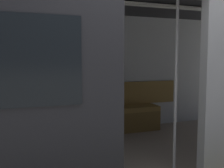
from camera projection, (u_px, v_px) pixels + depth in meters
train_car at (116, 48)px, 3.78m from camera, size 6.40×2.76×2.34m
bench_seat at (98, 115)px, 4.88m from camera, size 2.42×0.44×0.47m
person_seated at (87, 98)px, 4.72m from camera, size 0.55×0.69×1.20m
handbag at (64, 106)px, 4.71m from camera, size 0.26×0.15×0.17m
book at (107, 107)px, 4.95m from camera, size 0.22×0.26×0.03m
grab_pole_door at (114, 86)px, 2.91m from camera, size 0.04×0.04×2.20m
grab_pole_far at (176, 83)px, 3.23m from camera, size 0.04×0.04×2.20m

